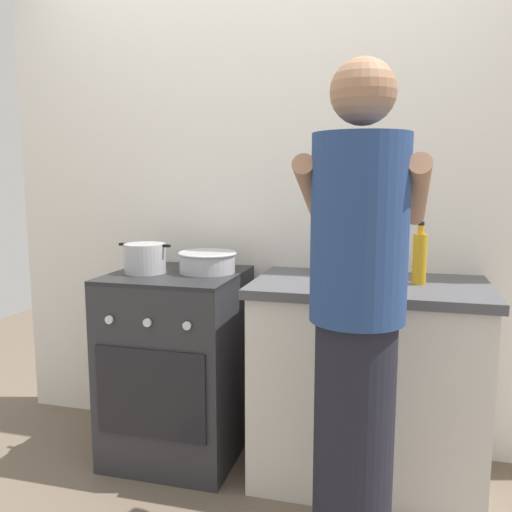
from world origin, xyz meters
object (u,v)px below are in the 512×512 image
at_px(utensil_crock, 325,253).
at_px(person, 357,332).
at_px(pot, 145,258).
at_px(spice_bottle, 385,274).
at_px(oil_bottle, 420,258).
at_px(mixing_bowl, 207,261).
at_px(stove_range, 178,364).

bearing_deg(utensil_crock, person, -75.18).
xyz_separation_m(pot, spice_bottle, (1.10, 0.02, -0.03)).
height_order(pot, utensil_crock, utensil_crock).
xyz_separation_m(oil_bottle, person, (-0.21, -0.65, -0.15)).
relative_size(mixing_bowl, oil_bottle, 1.05).
bearing_deg(mixing_bowl, person, -42.19).
relative_size(pot, oil_bottle, 0.98).
bearing_deg(oil_bottle, mixing_bowl, 178.14).
relative_size(stove_range, mixing_bowl, 3.23).
xyz_separation_m(spice_bottle, oil_bottle, (0.14, 0.04, 0.07)).
height_order(utensil_crock, spice_bottle, utensil_crock).
xyz_separation_m(pot, mixing_bowl, (0.28, 0.09, -0.02)).
bearing_deg(utensil_crock, spice_bottle, -33.56).
xyz_separation_m(utensil_crock, spice_bottle, (0.28, -0.19, -0.06)).
bearing_deg(mixing_bowl, spice_bottle, -4.68).
bearing_deg(person, utensil_crock, 104.82).
xyz_separation_m(utensil_crock, person, (0.21, -0.80, -0.14)).
bearing_deg(pot, person, -29.97).
distance_m(utensil_crock, person, 0.84).
bearing_deg(person, pot, 150.03).
xyz_separation_m(stove_range, mixing_bowl, (0.14, 0.05, 0.50)).
bearing_deg(stove_range, oil_bottle, 1.02).
distance_m(oil_bottle, person, 0.70).
relative_size(pot, spice_bottle, 3.07).
height_order(mixing_bowl, utensil_crock, utensil_crock).
relative_size(utensil_crock, person, 0.19).
bearing_deg(oil_bottle, spice_bottle, -165.34).
height_order(pot, spice_bottle, pot).
bearing_deg(mixing_bowl, stove_range, -160.04).
bearing_deg(person, mixing_bowl, 137.81).
relative_size(oil_bottle, person, 0.16).
height_order(mixing_bowl, person, person).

